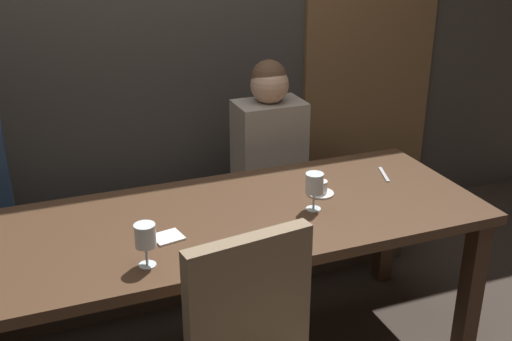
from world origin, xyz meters
name	(u,v)px	position (x,y,z in m)	size (l,w,h in m)	color
arched_door	(373,6)	(1.35, 1.15, 1.36)	(0.90, 0.05, 2.55)	brown
dining_table	(226,235)	(0.00, 0.00, 0.65)	(2.20, 0.84, 0.74)	#412B1C
banquette_bench	(185,246)	(0.00, 0.70, 0.23)	(2.50, 0.44, 0.45)	#4A3C2E
diner_bearded	(269,135)	(0.48, 0.69, 0.81)	(0.36, 0.24, 0.76)	#9E9384
wine_glass_center_front	(314,184)	(0.37, -0.08, 0.86)	(0.08, 0.08, 0.16)	silver
wine_glass_center_back	(145,237)	(-0.38, -0.27, 0.86)	(0.08, 0.08, 0.16)	silver
espresso_cup	(321,189)	(0.46, 0.05, 0.77)	(0.12, 0.12, 0.06)	white
fork_on_table	(384,174)	(0.84, 0.13, 0.74)	(0.02, 0.17, 0.01)	silver
folded_napkin	(168,237)	(-0.27, -0.10, 0.74)	(0.11, 0.10, 0.01)	silver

